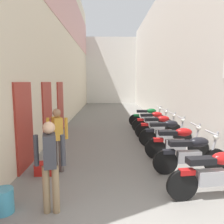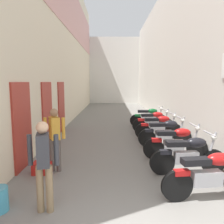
{
  "view_description": "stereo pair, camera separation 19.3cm",
  "coord_description": "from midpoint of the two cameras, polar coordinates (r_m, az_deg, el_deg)",
  "views": [
    {
      "loc": [
        -0.43,
        -2.16,
        2.21
      ],
      "look_at": [
        -0.26,
        5.47,
        1.17
      ],
      "focal_mm": 35.78,
      "sensor_mm": 36.0,
      "label": 1
    },
    {
      "loc": [
        -0.23,
        -2.17,
        2.21
      ],
      "look_at": [
        -0.26,
        5.47,
        1.17
      ],
      "focal_mm": 35.78,
      "sensor_mm": 36.0,
      "label": 2
    }
  ],
  "objects": [
    {
      "name": "pedestrian_by_doorway",
      "position": [
        3.93,
        -16.96,
        -11.8
      ],
      "size": [
        0.52,
        0.38,
        1.57
      ],
      "color": "#8C7251",
      "rests_on": "ground"
    },
    {
      "name": "building_left",
      "position": [
        13.01,
        -12.45,
        17.31
      ],
      "size": [
        0.45,
        20.95,
        8.76
      ],
      "color": "beige",
      "rests_on": "ground"
    },
    {
      "name": "water_jug_near_door",
      "position": [
        4.49,
        -27.2,
        -19.57
      ],
      "size": [
        0.34,
        0.34,
        0.42
      ],
      "primitive_type": "cylinder",
      "color": "#4299B7",
      "rests_on": "ground"
    },
    {
      "name": "motorcycle_fourth",
      "position": [
        7.9,
        12.89,
        -4.95
      ],
      "size": [
        1.85,
        0.58,
        1.04
      ],
      "color": "black",
      "rests_on": "ground"
    },
    {
      "name": "plastic_crate",
      "position": [
        5.79,
        -17.66,
        -13.58
      ],
      "size": [
        0.44,
        0.32,
        0.28
      ],
      "primitive_type": "cube",
      "color": "red",
      "rests_on": "ground"
    },
    {
      "name": "building_far_end",
      "position": [
        24.15,
        -0.51,
        10.42
      ],
      "size": [
        8.07,
        2.0,
        6.7
      ],
      "primitive_type": "cube",
      "color": "silver",
      "rests_on": "ground"
    },
    {
      "name": "motorcycle_third",
      "position": [
        6.7,
        15.57,
        -7.32
      ],
      "size": [
        1.85,
        0.58,
        1.04
      ],
      "color": "black",
      "rests_on": "ground"
    },
    {
      "name": "motorcycle_second",
      "position": [
        5.73,
        18.68,
        -10.01
      ],
      "size": [
        1.85,
        0.58,
        1.04
      ],
      "color": "black",
      "rests_on": "ground"
    },
    {
      "name": "building_right",
      "position": [
        13.08,
        12.63,
        13.56
      ],
      "size": [
        0.45,
        20.95,
        7.16
      ],
      "color": "beige",
      "rests_on": "ground"
    },
    {
      "name": "ground_plane",
      "position": [
        10.87,
        0.48,
        -4.0
      ],
      "size": [
        36.95,
        36.95,
        0.0
      ],
      "primitive_type": "plane",
      "color": "slate"
    },
    {
      "name": "motorcycle_nearest",
      "position": [
        4.73,
        23.59,
        -14.11
      ],
      "size": [
        1.85,
        0.58,
        1.04
      ],
      "color": "black",
      "rests_on": "ground"
    },
    {
      "name": "motorcycle_fifth",
      "position": [
        8.9,
        11.24,
        -3.48
      ],
      "size": [
        1.85,
        0.58,
        1.04
      ],
      "color": "black",
      "rests_on": "ground"
    },
    {
      "name": "motorcycle_seventh",
      "position": [
        11.2,
        8.63,
        -1.14
      ],
      "size": [
        1.85,
        0.58,
        1.04
      ],
      "color": "black",
      "rests_on": "ground"
    },
    {
      "name": "motorcycle_sixth",
      "position": [
        9.99,
        9.85,
        -2.23
      ],
      "size": [
        1.85,
        0.58,
        1.04
      ],
      "color": "black",
      "rests_on": "ground"
    },
    {
      "name": "pedestrian_mid_alley",
      "position": [
        5.62,
        -14.75,
        -5.81
      ],
      "size": [
        0.52,
        0.39,
        1.57
      ],
      "color": "#564C47",
      "rests_on": "ground"
    }
  ]
}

